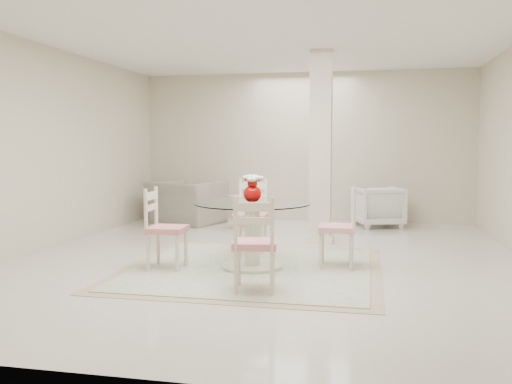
% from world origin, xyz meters
% --- Properties ---
extents(ground, '(7.00, 7.00, 0.00)m').
position_xyz_m(ground, '(0.00, 0.00, 0.00)').
color(ground, silver).
rests_on(ground, ground).
extents(room_shell, '(6.02, 7.02, 2.71)m').
position_xyz_m(room_shell, '(0.00, 0.00, 1.86)').
color(room_shell, beige).
rests_on(room_shell, ground).
extents(column, '(0.30, 0.30, 2.70)m').
position_xyz_m(column, '(0.50, 1.30, 1.35)').
color(column, beige).
rests_on(column, ground).
extents(area_rug, '(2.84, 2.84, 0.02)m').
position_xyz_m(area_rug, '(-0.09, -0.55, 0.01)').
color(area_rug, tan).
rests_on(area_rug, ground).
extents(dining_table, '(1.30, 1.30, 0.75)m').
position_xyz_m(dining_table, '(-0.09, -0.55, 0.38)').
color(dining_table, beige).
rests_on(dining_table, ground).
extents(red_vase, '(0.24, 0.22, 0.31)m').
position_xyz_m(red_vase, '(-0.09, -0.55, 0.91)').
color(red_vase, '#AD0605').
rests_on(red_vase, dining_table).
extents(dining_chair_east, '(0.42, 0.42, 1.01)m').
position_xyz_m(dining_chair_east, '(0.90, -0.32, 0.53)').
color(dining_chair_east, beige).
rests_on(dining_chair_east, ground).
extents(dining_chair_north, '(0.43, 0.43, 1.04)m').
position_xyz_m(dining_chair_north, '(-0.32, 0.45, 0.55)').
color(dining_chair_north, '#EEE5C4').
rests_on(dining_chair_north, ground).
extents(dining_chair_west, '(0.42, 0.42, 1.01)m').
position_xyz_m(dining_chair_west, '(-1.08, -0.77, 0.53)').
color(dining_chair_west, beige).
rests_on(dining_chair_west, ground).
extents(dining_chair_south, '(0.46, 0.46, 1.02)m').
position_xyz_m(dining_chair_south, '(0.14, -1.53, 0.53)').
color(dining_chair_south, beige).
rests_on(dining_chair_south, ground).
extents(recliner_taupe, '(1.43, 1.34, 0.75)m').
position_xyz_m(recliner_taupe, '(-1.98, 2.65, 0.38)').
color(recliner_taupe, gray).
rests_on(recliner_taupe, ground).
extents(armchair_white, '(0.94, 0.96, 0.69)m').
position_xyz_m(armchair_white, '(1.33, 2.97, 0.34)').
color(armchair_white, silver).
rests_on(armchair_white, ground).
extents(side_table, '(0.53, 0.53, 0.55)m').
position_xyz_m(side_table, '(-0.85, 2.30, 0.25)').
color(side_table, tan).
rests_on(side_table, ground).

